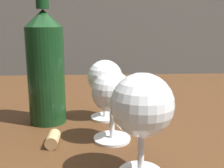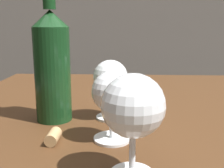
{
  "view_description": "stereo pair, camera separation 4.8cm",
  "coord_description": "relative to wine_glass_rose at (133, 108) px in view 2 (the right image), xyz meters",
  "views": [
    {
      "loc": [
        -0.15,
        -0.67,
        0.95
      ],
      "look_at": [
        -0.12,
        -0.21,
        0.84
      ],
      "focal_mm": 43.67,
      "sensor_mm": 36.0,
      "label": 1
    },
    {
      "loc": [
        -0.1,
        -0.67,
        0.95
      ],
      "look_at": [
        -0.12,
        -0.21,
        0.84
      ],
      "focal_mm": 43.67,
      "sensor_mm": 36.0,
      "label": 2
    }
  ],
  "objects": [
    {
      "name": "cork",
      "position": [
        -0.14,
        0.1,
        -0.09
      ],
      "size": [
        0.02,
        0.04,
        0.02
      ],
      "primitive_type": "cylinder",
      "rotation": [
        1.57,
        0.0,
        0.0
      ],
      "color": "tan",
      "rests_on": "dining_table"
    },
    {
      "name": "wine_glass_amber",
      "position": [
        -0.03,
        0.12,
        -0.01
      ],
      "size": [
        0.07,
        0.07,
        0.13
      ],
      "color": "white",
      "rests_on": "dining_table"
    },
    {
      "name": "wine_bottle",
      "position": [
        -0.17,
        0.22,
        0.03
      ],
      "size": [
        0.08,
        0.08,
        0.33
      ],
      "color": "#143819",
      "rests_on": "dining_table"
    },
    {
      "name": "wine_glass_port",
      "position": [
        -0.04,
        0.24,
        -0.01
      ],
      "size": [
        0.08,
        0.08,
        0.13
      ],
      "color": "white",
      "rests_on": "dining_table"
    },
    {
      "name": "wine_glass_rose",
      "position": [
        0.0,
        0.0,
        0.0
      ],
      "size": [
        0.09,
        0.09,
        0.15
      ],
      "color": "white",
      "rests_on": "dining_table"
    },
    {
      "name": "dining_table",
      "position": [
        0.09,
        0.33,
        -0.2
      ],
      "size": [
        1.12,
        0.88,
        0.74
      ],
      "color": "#472B16",
      "rests_on": "ground_plane"
    }
  ]
}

